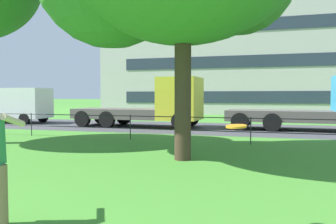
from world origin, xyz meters
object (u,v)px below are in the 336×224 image
(frisbee, at_px, (236,126))
(panel_van_left, at_px, (11,103))
(apartment_building_background, at_px, (286,17))
(flatbed_truck_right, at_px, (324,107))
(flatbed_truck_center, at_px, (155,105))

(frisbee, bearing_deg, panel_van_left, 138.50)
(frisbee, bearing_deg, apartment_building_background, 87.03)
(flatbed_truck_right, distance_m, apartment_building_background, 21.39)
(panel_van_left, xyz_separation_m, flatbed_truck_center, (9.91, -0.20, -0.05))
(flatbed_truck_center, height_order, apartment_building_background, apartment_building_background)
(flatbed_truck_right, height_order, apartment_building_background, apartment_building_background)
(panel_van_left, bearing_deg, flatbed_truck_right, 0.55)
(flatbed_truck_center, relative_size, apartment_building_background, 0.20)
(flatbed_truck_center, bearing_deg, flatbed_truck_right, 2.49)
(frisbee, xyz_separation_m, panel_van_left, (-15.71, 13.90, -0.10))
(frisbee, distance_m, flatbed_truck_center, 14.88)
(flatbed_truck_center, bearing_deg, panel_van_left, 178.83)
(flatbed_truck_right, xyz_separation_m, apartment_building_background, (-1.21, 19.53, 8.65))
(frisbee, relative_size, panel_van_left, 0.07)
(panel_van_left, bearing_deg, flatbed_truck_center, -1.17)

